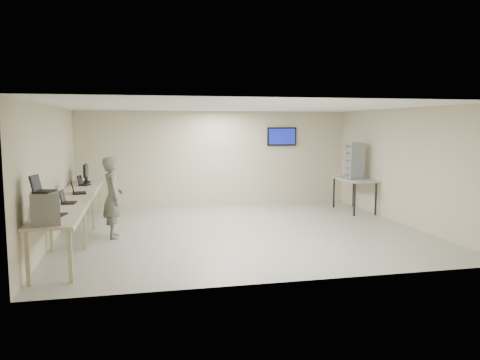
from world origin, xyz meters
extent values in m
cube|color=gray|center=(0.00, 0.00, 0.00)|extent=(8.00, 7.00, 0.01)
cube|color=white|center=(0.00, 0.00, 2.80)|extent=(8.00, 7.00, 0.01)
cube|color=#BAB596|center=(0.00, 3.50, 1.40)|extent=(8.00, 0.01, 2.80)
cube|color=#BAB596|center=(0.00, -3.50, 1.40)|extent=(8.00, 0.01, 2.80)
cube|color=#BAB596|center=(-4.00, 0.00, 1.40)|extent=(0.01, 7.00, 2.80)
cube|color=#BAB596|center=(4.00, 0.00, 1.40)|extent=(0.01, 7.00, 2.80)
cube|color=black|center=(2.00, 3.48, 2.05)|extent=(0.15, 0.04, 0.15)
cube|color=black|center=(2.00, 3.44, 2.05)|extent=(0.90, 0.06, 0.55)
cube|color=navy|center=(2.00, 3.40, 2.05)|extent=(0.82, 0.01, 0.47)
cube|color=#C2AF97|center=(-3.60, 0.00, 0.88)|extent=(0.75, 6.00, 0.04)
cube|color=tan|center=(-3.23, 0.00, 0.85)|extent=(0.02, 6.00, 0.06)
cube|color=tan|center=(-3.90, -2.85, 0.43)|extent=(0.06, 0.06, 0.86)
cube|color=tan|center=(-3.30, -2.85, 0.43)|extent=(0.06, 0.06, 0.86)
cube|color=tan|center=(-3.90, -0.90, 0.43)|extent=(0.06, 0.06, 0.86)
cube|color=tan|center=(-3.30, -0.90, 0.43)|extent=(0.06, 0.06, 0.86)
cube|color=tan|center=(-3.90, 0.90, 0.43)|extent=(0.06, 0.06, 0.86)
cube|color=tan|center=(-3.30, 0.90, 0.43)|extent=(0.06, 0.06, 0.86)
cube|color=tan|center=(-3.90, 2.85, 0.43)|extent=(0.06, 0.06, 0.86)
cube|color=tan|center=(-3.30, 2.85, 0.43)|extent=(0.06, 0.06, 0.86)
cube|color=slate|center=(-3.65, -2.68, 1.14)|extent=(0.49, 0.53, 0.49)
cube|color=black|center=(-3.65, -2.68, 1.40)|extent=(0.31, 0.39, 0.02)
cube|color=black|center=(-3.77, -2.68, 1.53)|extent=(0.13, 0.33, 0.24)
cube|color=black|center=(-3.76, -2.68, 1.53)|extent=(0.11, 0.29, 0.20)
cube|color=black|center=(-3.60, -2.03, 0.91)|extent=(0.33, 0.40, 0.02)
cube|color=black|center=(-3.73, -2.03, 1.05)|extent=(0.14, 0.34, 0.25)
cube|color=black|center=(-3.71, -2.03, 1.05)|extent=(0.12, 0.30, 0.21)
cube|color=black|center=(-3.58, -0.77, 0.91)|extent=(0.27, 0.35, 0.02)
cube|color=black|center=(-3.69, -0.77, 1.04)|extent=(0.09, 0.32, 0.24)
cube|color=black|center=(-3.68, -0.77, 1.04)|extent=(0.07, 0.28, 0.20)
cube|color=black|center=(-3.54, 0.55, 0.91)|extent=(0.33, 0.43, 0.02)
cube|color=black|center=(-3.68, 0.55, 1.06)|extent=(0.13, 0.37, 0.28)
cube|color=black|center=(-3.67, 0.55, 1.06)|extent=(0.10, 0.33, 0.23)
cube|color=black|center=(-3.57, 2.00, 0.91)|extent=(0.29, 0.36, 0.02)
cube|color=black|center=(-3.69, 2.00, 1.03)|extent=(0.12, 0.31, 0.23)
cube|color=black|center=(-3.67, 2.00, 1.03)|extent=(0.10, 0.27, 0.19)
cylinder|color=black|center=(-3.60, 2.45, 0.91)|extent=(0.22, 0.22, 0.02)
cube|color=black|center=(-3.60, 2.45, 1.00)|extent=(0.04, 0.03, 0.18)
cube|color=black|center=(-3.60, 2.45, 1.22)|extent=(0.05, 0.49, 0.33)
cube|color=black|center=(-3.57, 2.45, 1.22)|extent=(0.00, 0.45, 0.28)
cylinder|color=black|center=(-3.60, 2.75, 0.91)|extent=(0.20, 0.20, 0.01)
cube|color=black|center=(-3.60, 2.75, 0.99)|extent=(0.04, 0.03, 0.16)
cube|color=black|center=(-3.60, 2.75, 1.19)|extent=(0.05, 0.45, 0.30)
cube|color=black|center=(-3.57, 2.75, 1.19)|extent=(0.00, 0.41, 0.26)
imported|color=#5F6555|center=(-2.80, 0.02, 0.87)|extent=(0.50, 0.69, 1.74)
cube|color=gray|center=(3.60, 1.78, 0.90)|extent=(0.71, 1.53, 0.04)
cube|color=black|center=(3.29, 1.12, 0.44)|extent=(0.04, 0.04, 0.88)
cube|color=black|center=(3.29, 2.45, 0.44)|extent=(0.04, 0.04, 0.88)
cube|color=black|center=(3.91, 1.12, 0.44)|extent=(0.04, 0.04, 0.88)
cube|color=black|center=(3.91, 2.45, 0.44)|extent=(0.04, 0.04, 0.88)
cube|color=gray|center=(3.58, 1.78, 1.02)|extent=(0.38, 0.42, 0.20)
cube|color=gray|center=(3.58, 1.78, 1.22)|extent=(0.38, 0.42, 0.20)
cube|color=gray|center=(3.58, 1.78, 1.42)|extent=(0.38, 0.42, 0.20)
cube|color=gray|center=(3.58, 1.78, 1.62)|extent=(0.38, 0.42, 0.20)
cube|color=gray|center=(3.58, 1.78, 1.82)|extent=(0.38, 0.42, 0.20)
camera|label=1|loc=(-2.26, -10.13, 2.40)|focal=35.00mm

